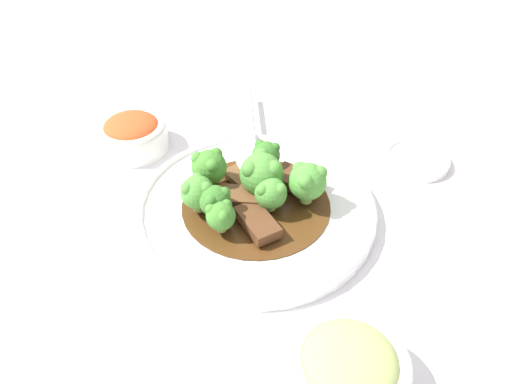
{
  "coord_description": "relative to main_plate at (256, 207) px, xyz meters",
  "views": [
    {
      "loc": [
        -0.43,
        0.02,
        0.41
      ],
      "look_at": [
        0.0,
        0.0,
        0.03
      ],
      "focal_mm": 35.0,
      "sensor_mm": 36.0,
      "label": 1
    }
  ],
  "objects": [
    {
      "name": "serving_spoon",
      "position": [
        0.09,
        0.0,
        0.02
      ],
      "size": [
        0.22,
        0.05,
        0.01
      ],
      "color": "#B7B7BC",
      "rests_on": "main_plate"
    },
    {
      "name": "ground_plane",
      "position": [
        0.0,
        0.0,
        -0.01
      ],
      "size": [
        4.0,
        4.0,
        0.0
      ],
      "primitive_type": "plane",
      "color": "silver"
    },
    {
      "name": "broccoli_floret_4",
      "position": [
        -0.02,
        0.05,
        0.03
      ],
      "size": [
        0.04,
        0.04,
        0.04
      ],
      "color": "#8EB756",
      "rests_on": "main_plate"
    },
    {
      "name": "side_bowl_appetizer",
      "position": [
        -0.22,
        -0.07,
        0.02
      ],
      "size": [
        0.1,
        0.1,
        0.05
      ],
      "color": "white",
      "rests_on": "ground_plane"
    },
    {
      "name": "side_bowl_kimchi",
      "position": [
        0.14,
        0.16,
        0.01
      ],
      "size": [
        0.09,
        0.09,
        0.05
      ],
      "color": "white",
      "rests_on": "ground_plane"
    },
    {
      "name": "broccoli_floret_5",
      "position": [
        -0.04,
        0.04,
        0.03
      ],
      "size": [
        0.03,
        0.03,
        0.04
      ],
      "color": "#8EB756",
      "rests_on": "main_plate"
    },
    {
      "name": "sauce_dish",
      "position": [
        0.09,
        -0.22,
        -0.0
      ],
      "size": [
        0.08,
        0.08,
        0.01
      ],
      "color": "white",
      "rests_on": "ground_plane"
    },
    {
      "name": "broccoli_floret_0",
      "position": [
        -0.01,
        0.07,
        0.04
      ],
      "size": [
        0.04,
        0.04,
        0.04
      ],
      "color": "#7FA84C",
      "rests_on": "main_plate"
    },
    {
      "name": "broccoli_floret_7",
      "position": [
        0.06,
        -0.01,
        0.03
      ],
      "size": [
        0.03,
        0.03,
        0.04
      ],
      "color": "#8EB756",
      "rests_on": "main_plate"
    },
    {
      "name": "beef_strip_2",
      "position": [
        0.0,
        0.03,
        0.02
      ],
      "size": [
        0.04,
        0.07,
        0.02
      ],
      "color": "brown",
      "rests_on": "main_plate"
    },
    {
      "name": "beef_strip_3",
      "position": [
        -0.04,
        -0.0,
        0.02
      ],
      "size": [
        0.06,
        0.05,
        0.01
      ],
      "color": "#56331E",
      "rests_on": "main_plate"
    },
    {
      "name": "beef_strip_0",
      "position": [
        0.04,
        0.01,
        0.01
      ],
      "size": [
        0.06,
        0.06,
        0.01
      ],
      "color": "brown",
      "rests_on": "main_plate"
    },
    {
      "name": "broccoli_floret_1",
      "position": [
        -0.0,
        -0.06,
        0.04
      ],
      "size": [
        0.04,
        0.04,
        0.05
      ],
      "color": "#8EB756",
      "rests_on": "main_plate"
    },
    {
      "name": "beef_strip_1",
      "position": [
        0.03,
        -0.05,
        0.02
      ],
      "size": [
        0.06,
        0.07,
        0.01
      ],
      "color": "#56331E",
      "rests_on": "main_plate"
    },
    {
      "name": "broccoli_floret_2",
      "position": [
        0.03,
        0.05,
        0.04
      ],
      "size": [
        0.04,
        0.04,
        0.05
      ],
      "color": "#7FA84C",
      "rests_on": "main_plate"
    },
    {
      "name": "main_plate",
      "position": [
        0.0,
        0.0,
        0.0
      ],
      "size": [
        0.28,
        0.28,
        0.02
      ],
      "color": "white",
      "rests_on": "ground_plane"
    },
    {
      "name": "broccoli_floret_6",
      "position": [
        -0.01,
        -0.02,
        0.03
      ],
      "size": [
        0.04,
        0.04,
        0.04
      ],
      "color": "#8EB756",
      "rests_on": "main_plate"
    },
    {
      "name": "broccoli_floret_3",
      "position": [
        0.01,
        -0.01,
        0.04
      ],
      "size": [
        0.05,
        0.05,
        0.05
      ],
      "color": "#8EB756",
      "rests_on": "main_plate"
    }
  ]
}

